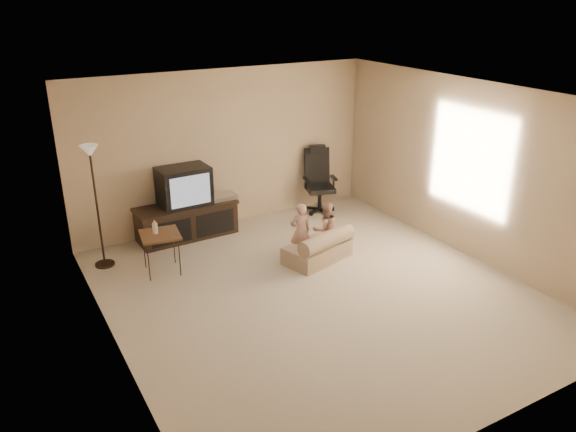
% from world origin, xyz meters
% --- Properties ---
extents(floor, '(5.50, 5.50, 0.00)m').
position_xyz_m(floor, '(0.00, 0.00, 0.00)').
color(floor, '#BAA894').
rests_on(floor, ground).
extents(room_shell, '(5.50, 5.50, 5.50)m').
position_xyz_m(room_shell, '(0.00, 0.00, 1.52)').
color(room_shell, silver).
rests_on(room_shell, floor).
extents(tv_stand, '(1.60, 0.63, 1.13)m').
position_xyz_m(tv_stand, '(-0.81, 2.49, 0.47)').
color(tv_stand, black).
rests_on(tv_stand, floor).
extents(office_chair, '(0.66, 0.68, 1.14)m').
position_xyz_m(office_chair, '(1.57, 2.42, 0.41)').
color(office_chair, black).
rests_on(office_chair, floor).
extents(side_table, '(0.58, 0.58, 0.77)m').
position_xyz_m(side_table, '(-1.53, 1.54, 0.55)').
color(side_table, brown).
rests_on(side_table, floor).
extents(floor_lamp, '(0.27, 0.27, 1.73)m').
position_xyz_m(floor_lamp, '(-2.18, 2.14, 1.26)').
color(floor_lamp, black).
rests_on(floor_lamp, floor).
extents(child_sofa, '(1.08, 0.79, 0.48)m').
position_xyz_m(child_sofa, '(0.53, 0.75, 0.19)').
color(child_sofa, '#9D836A').
rests_on(child_sofa, floor).
extents(toddler_left, '(0.34, 0.28, 0.84)m').
position_xyz_m(toddler_left, '(0.33, 0.97, 0.42)').
color(toddler_left, tan).
rests_on(toddler_left, floor).
extents(toddler_right, '(0.43, 0.27, 0.83)m').
position_xyz_m(toddler_right, '(0.68, 0.86, 0.42)').
color(toddler_right, tan).
rests_on(toddler_right, floor).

